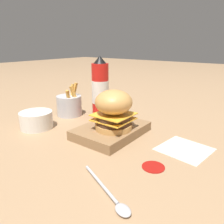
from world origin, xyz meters
The scene contains 9 objects.
ground_plane centered at (0.00, 0.00, 0.00)m, with size 6.00×6.00×0.00m, color #9E7A56.
serving_board centered at (0.01, 0.00, 0.02)m, with size 0.24×0.17×0.03m.
burger centered at (0.00, -0.02, 0.09)m, with size 0.12×0.12×0.13m.
ketchup_bottle centered at (0.14, 0.15, 0.11)m, with size 0.07×0.07×0.25m.
fries_basket centered at (0.07, 0.27, 0.04)m, with size 0.10×0.10×0.14m.
side_bowl centered at (-0.10, 0.25, 0.03)m, with size 0.11×0.11×0.06m.
spoon centered at (-0.24, -0.20, 0.01)m, with size 0.09×0.18×0.01m.
ketchup_puddle centered at (-0.08, -0.20, 0.00)m, with size 0.06×0.06×0.00m.
parchment_square centered at (0.06, -0.23, 0.00)m, with size 0.15×0.15×0.00m.
Camera 1 is at (-0.52, -0.41, 0.29)m, focal length 35.00 mm.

